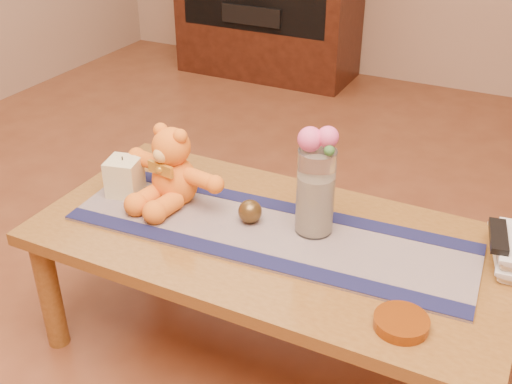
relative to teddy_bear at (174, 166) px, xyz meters
The scene contains 26 objects.
floor 0.68m from the teddy_bear, ahead, with size 5.50×5.50×0.00m, color brown.
coffee_table_top 0.39m from the teddy_bear, ahead, with size 1.40×0.70×0.04m, color brown.
table_leg_fl 0.57m from the teddy_bear, 131.06° to the right, with size 0.07×0.07×0.41m, color brown.
table_leg_bl 0.53m from the teddy_bear, 138.42° to the left, with size 0.07×0.07×0.41m, color brown.
table_leg_br 1.09m from the teddy_bear, 14.26° to the left, with size 0.07×0.07×0.41m, color brown.
persian_runner 0.37m from the teddy_bear, ahead, with size 1.20×0.35×0.01m, color #191F48.
runner_border_near 0.41m from the teddy_bear, 26.97° to the right, with size 1.20×0.06×0.00m, color #14163C.
runner_border_far 0.37m from the teddy_bear, 18.03° to the left, with size 1.20×0.06×0.00m, color #14163C.
teddy_bear is the anchor object (origin of this frame).
pillar_candle 0.18m from the teddy_bear, 165.90° to the right, with size 0.10×0.10×0.12m, color beige.
candle_wick 0.17m from the teddy_bear, 165.90° to the right, with size 0.00×0.00×0.01m, color black.
glass_vase 0.46m from the teddy_bear, ahead, with size 0.11×0.11×0.26m, color silver.
potpourri_fill 0.46m from the teddy_bear, ahead, with size 0.09×0.09×0.18m, color beige.
rose_left 0.48m from the teddy_bear, ahead, with size 0.07×0.07×0.07m, color #E5518A.
rose_right 0.52m from the teddy_bear, ahead, with size 0.06×0.06×0.06m, color #E5518A.
blue_flower_back 0.51m from the teddy_bear, ahead, with size 0.04×0.04×0.04m, color #466099.
blue_flower_side 0.46m from the teddy_bear, ahead, with size 0.04×0.04×0.04m, color #466099.
leaf_sprig 0.53m from the teddy_bear, ahead, with size 0.03×0.03×0.03m, color #33662D.
bronze_ball 0.29m from the teddy_bear, ahead, with size 0.07×0.07×0.07m, color #50391A.
book_bottom 0.97m from the teddy_bear, ahead, with size 0.17×0.22×0.02m, color #F8E8C0.
book_lower 0.98m from the teddy_bear, ahead, with size 0.16×0.22×0.02m, color #F8E8C0.
book_upper 0.96m from the teddy_bear, ahead, with size 0.17×0.22×0.02m, color #F8E8C0.
book_top 0.97m from the teddy_bear, ahead, with size 0.16×0.22×0.02m, color #F8E8C0.
tv_remote 0.97m from the teddy_bear, ahead, with size 0.04×0.16×0.02m, color black.
amber_dish 0.85m from the teddy_bear, 17.94° to the right, with size 0.13×0.13×0.03m, color #BF5914.
stereo_lower 2.47m from the teddy_bear, 110.07° to the left, with size 0.42×0.28×0.12m, color black.
Camera 1 is at (0.64, -1.38, 1.47)m, focal length 43.50 mm.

